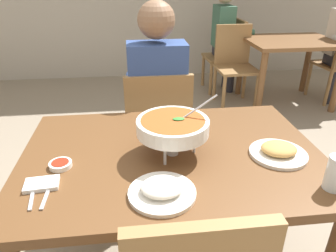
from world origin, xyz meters
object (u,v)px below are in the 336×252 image
(rice_plate, at_px, (162,190))
(dining_table_far, at_px, (290,52))
(drink_glass, at_px, (336,175))
(dining_table_main, at_px, (172,172))
(appetizer_plate, at_px, (278,151))
(chair_diner_main, at_px, (158,126))
(curry_bowl, at_px, (174,127))
(chair_bg_right, at_px, (234,61))
(diner_main, at_px, (157,92))
(chair_bg_left, at_px, (229,51))
(sauce_dish, at_px, (60,164))
(patron_bg_left, at_px, (226,33))

(rice_plate, distance_m, dining_table_far, 3.04)
(drink_glass, bearing_deg, dining_table_far, 66.47)
(dining_table_main, bearing_deg, appetizer_plate, -10.41)
(chair_diner_main, bearing_deg, curry_bowl, -89.70)
(dining_table_main, distance_m, rice_plate, 0.32)
(appetizer_plate, distance_m, chair_bg_right, 2.47)
(chair_diner_main, height_order, rice_plate, chair_diner_main)
(diner_main, relative_size, chair_bg_left, 1.46)
(dining_table_main, bearing_deg, dining_table_far, 53.42)
(chair_bg_right, bearing_deg, sauce_dish, -122.21)
(curry_bowl, height_order, dining_table_far, curry_bowl)
(chair_diner_main, xyz_separation_m, chair_bg_right, (1.03, 1.58, 0.00))
(drink_glass, distance_m, chair_bg_right, 2.69)
(rice_plate, height_order, chair_bg_left, chair_bg_left)
(appetizer_plate, xyz_separation_m, chair_bg_left, (0.67, 2.84, -0.26))
(diner_main, height_order, chair_bg_right, diner_main)
(appetizer_plate, relative_size, sauce_dish, 2.67)
(dining_table_main, distance_m, diner_main, 0.77)
(diner_main, relative_size, curry_bowl, 3.94)
(diner_main, bearing_deg, dining_table_main, -90.00)
(drink_glass, xyz_separation_m, chair_bg_left, (0.57, 3.08, -0.30))
(sauce_dish, height_order, chair_bg_left, chair_bg_left)
(diner_main, distance_m, appetizer_plate, 0.95)
(sauce_dish, bearing_deg, dining_table_far, 47.28)
(dining_table_main, distance_m, chair_bg_right, 2.53)
(dining_table_main, xyz_separation_m, patron_bg_left, (1.04, 2.75, 0.10))
(dining_table_far, relative_size, patron_bg_left, 0.76)
(diner_main, bearing_deg, dining_table_far, 41.54)
(dining_table_main, height_order, curry_bowl, curry_bowl)
(curry_bowl, relative_size, drink_glass, 2.56)
(chair_diner_main, distance_m, diner_main, 0.24)
(sauce_dish, distance_m, dining_table_far, 3.10)
(curry_bowl, height_order, sauce_dish, curry_bowl)
(appetizer_plate, bearing_deg, chair_bg_right, 76.14)
(chair_diner_main, bearing_deg, chair_bg_right, 56.81)
(sauce_dish, bearing_deg, drink_glass, -14.40)
(curry_bowl, relative_size, appetizer_plate, 1.39)
(dining_table_main, distance_m, drink_glass, 0.65)
(chair_diner_main, relative_size, sauce_dish, 10.00)
(diner_main, bearing_deg, chair_diner_main, -90.00)
(diner_main, xyz_separation_m, chair_bg_left, (1.11, 2.00, -0.24))
(chair_bg_right, bearing_deg, diner_main, -123.74)
(dining_table_main, xyz_separation_m, appetizer_plate, (0.44, -0.08, 0.13))
(curry_bowl, bearing_deg, dining_table_main, 104.80)
(diner_main, height_order, drink_glass, diner_main)
(chair_bg_left, bearing_deg, chair_bg_right, -99.65)
(patron_bg_left, bearing_deg, sauce_dish, -118.02)
(chair_diner_main, relative_size, appetizer_plate, 3.75)
(sauce_dish, bearing_deg, chair_bg_left, 60.93)
(curry_bowl, relative_size, sauce_dish, 3.69)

